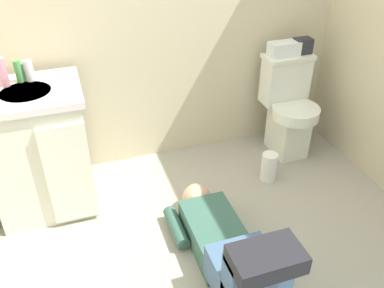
{
  "coord_description": "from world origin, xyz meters",
  "views": [
    {
      "loc": [
        -0.67,
        -1.59,
        1.8
      ],
      "look_at": [
        -0.01,
        0.37,
        0.45
      ],
      "focal_mm": 37.87,
      "sensor_mm": 36.0,
      "label": 1
    }
  ],
  "objects_px": {
    "person_plumber": "(228,247)",
    "tissue_box": "(284,49)",
    "bottle_white": "(29,70)",
    "faucet": "(23,72)",
    "toiletry_bag": "(303,46)",
    "bottle_green": "(19,71)",
    "bottle_pink": "(2,72)",
    "paper_towel_roll": "(269,167)",
    "vanity_cabinet": "(40,150)",
    "toilet": "(288,108)"
  },
  "relations": [
    {
      "from": "vanity_cabinet",
      "to": "bottle_pink",
      "type": "xyz_separation_m",
      "value": [
        -0.11,
        0.1,
        0.48
      ]
    },
    {
      "from": "tissue_box",
      "to": "toiletry_bag",
      "type": "bearing_deg",
      "value": 0.0
    },
    {
      "from": "toilet",
      "to": "person_plumber",
      "type": "relative_size",
      "value": 0.7
    },
    {
      "from": "tissue_box",
      "to": "bottle_green",
      "type": "bearing_deg",
      "value": -178.54
    },
    {
      "from": "vanity_cabinet",
      "to": "faucet",
      "type": "xyz_separation_m",
      "value": [
        -0.0,
        0.15,
        0.45
      ]
    },
    {
      "from": "toilet",
      "to": "paper_towel_roll",
      "type": "distance_m",
      "value": 0.51
    },
    {
      "from": "toiletry_bag",
      "to": "bottle_green",
      "type": "xyz_separation_m",
      "value": [
        -1.91,
        -0.04,
        0.08
      ]
    },
    {
      "from": "bottle_pink",
      "to": "bottle_white",
      "type": "xyz_separation_m",
      "value": [
        0.14,
        0.03,
        -0.02
      ]
    },
    {
      "from": "faucet",
      "to": "bottle_white",
      "type": "height_order",
      "value": "bottle_white"
    },
    {
      "from": "vanity_cabinet",
      "to": "faucet",
      "type": "height_order",
      "value": "faucet"
    },
    {
      "from": "bottle_pink",
      "to": "bottle_green",
      "type": "bearing_deg",
      "value": 22.42
    },
    {
      "from": "toilet",
      "to": "toiletry_bag",
      "type": "bearing_deg",
      "value": 40.77
    },
    {
      "from": "vanity_cabinet",
      "to": "bottle_green",
      "type": "distance_m",
      "value": 0.49
    },
    {
      "from": "bottle_green",
      "to": "bottle_pink",
      "type": "bearing_deg",
      "value": -157.58
    },
    {
      "from": "bottle_white",
      "to": "faucet",
      "type": "bearing_deg",
      "value": 154.35
    },
    {
      "from": "faucet",
      "to": "paper_towel_roll",
      "type": "height_order",
      "value": "faucet"
    },
    {
      "from": "toiletry_bag",
      "to": "vanity_cabinet",
      "type": "bearing_deg",
      "value": -174.63
    },
    {
      "from": "bottle_white",
      "to": "paper_towel_roll",
      "type": "bearing_deg",
      "value": -14.13
    },
    {
      "from": "person_plumber",
      "to": "toiletry_bag",
      "type": "height_order",
      "value": "toiletry_bag"
    },
    {
      "from": "tissue_box",
      "to": "paper_towel_roll",
      "type": "distance_m",
      "value": 0.85
    },
    {
      "from": "bottle_white",
      "to": "bottle_green",
      "type": "bearing_deg",
      "value": 178.4
    },
    {
      "from": "person_plumber",
      "to": "toiletry_bag",
      "type": "distance_m",
      "value": 1.59
    },
    {
      "from": "person_plumber",
      "to": "bottle_pink",
      "type": "height_order",
      "value": "bottle_pink"
    },
    {
      "from": "toilet",
      "to": "paper_towel_roll",
      "type": "height_order",
      "value": "toilet"
    },
    {
      "from": "bottle_white",
      "to": "toilet",
      "type": "bearing_deg",
      "value": -1.45
    },
    {
      "from": "toilet",
      "to": "bottle_pink",
      "type": "distance_m",
      "value": 1.96
    },
    {
      "from": "tissue_box",
      "to": "bottle_white",
      "type": "height_order",
      "value": "bottle_white"
    },
    {
      "from": "faucet",
      "to": "vanity_cabinet",
      "type": "bearing_deg",
      "value": -88.69
    },
    {
      "from": "toilet",
      "to": "faucet",
      "type": "relative_size",
      "value": 7.5
    },
    {
      "from": "toiletry_bag",
      "to": "bottle_pink",
      "type": "relative_size",
      "value": 0.75
    },
    {
      "from": "toilet",
      "to": "bottle_green",
      "type": "relative_size",
      "value": 5.76
    },
    {
      "from": "toilet",
      "to": "faucet",
      "type": "bearing_deg",
      "value": 178.07
    },
    {
      "from": "bottle_green",
      "to": "bottle_white",
      "type": "distance_m",
      "value": 0.06
    },
    {
      "from": "person_plumber",
      "to": "bottle_green",
      "type": "height_order",
      "value": "bottle_green"
    },
    {
      "from": "faucet",
      "to": "person_plumber",
      "type": "bearing_deg",
      "value": -49.46
    },
    {
      "from": "faucet",
      "to": "toiletry_bag",
      "type": "height_order",
      "value": "faucet"
    },
    {
      "from": "bottle_pink",
      "to": "bottle_white",
      "type": "relative_size",
      "value": 1.34
    },
    {
      "from": "vanity_cabinet",
      "to": "toiletry_bag",
      "type": "height_order",
      "value": "toiletry_bag"
    },
    {
      "from": "tissue_box",
      "to": "toiletry_bag",
      "type": "xyz_separation_m",
      "value": [
        0.15,
        0.0,
        0.01
      ]
    },
    {
      "from": "vanity_cabinet",
      "to": "bottle_green",
      "type": "xyz_separation_m",
      "value": [
        -0.03,
        0.13,
        0.47
      ]
    },
    {
      "from": "person_plumber",
      "to": "tissue_box",
      "type": "height_order",
      "value": "tissue_box"
    },
    {
      "from": "vanity_cabinet",
      "to": "bottle_pink",
      "type": "distance_m",
      "value": 0.51
    },
    {
      "from": "paper_towel_roll",
      "to": "bottle_green",
      "type": "bearing_deg",
      "value": 166.32
    },
    {
      "from": "toilet",
      "to": "bottle_green",
      "type": "bearing_deg",
      "value": 178.54
    },
    {
      "from": "toilet",
      "to": "bottle_white",
      "type": "distance_m",
      "value": 1.82
    },
    {
      "from": "vanity_cabinet",
      "to": "tissue_box",
      "type": "distance_m",
      "value": 1.78
    },
    {
      "from": "faucet",
      "to": "bottle_white",
      "type": "relative_size",
      "value": 0.81
    },
    {
      "from": "bottle_pink",
      "to": "toilet",
      "type": "bearing_deg",
      "value": -0.36
    },
    {
      "from": "faucet",
      "to": "person_plumber",
      "type": "distance_m",
      "value": 1.53
    },
    {
      "from": "paper_towel_roll",
      "to": "vanity_cabinet",
      "type": "bearing_deg",
      "value": 171.0
    }
  ]
}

